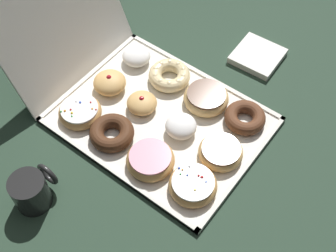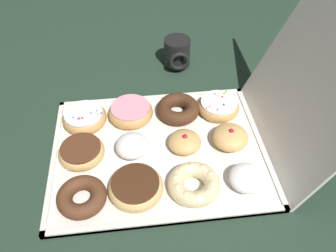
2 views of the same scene
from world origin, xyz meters
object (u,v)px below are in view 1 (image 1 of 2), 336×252
Objects in this scene: donut_box at (161,120)px; chocolate_frosted_donut_5 at (206,98)px; pink_frosted_donut_3 at (150,160)px; napkin_stack at (258,56)px; chocolate_cake_ring_donut_2 at (245,118)px; powdered_filled_donut_4 at (180,127)px; sprinkle_donut_0 at (193,185)px; coffee_mug at (31,191)px; cruller_donut_8 at (169,75)px; powdered_filled_donut_11 at (136,56)px; jelly_filled_donut_7 at (141,104)px; sprinkle_donut_9 at (80,112)px; chocolate_frosted_donut_1 at (221,152)px; jelly_filled_donut_10 at (111,82)px; chocolate_cake_ring_donut_6 at (112,133)px.

donut_box is 0.14m from chocolate_frosted_donut_5.
pink_frosted_donut_3 is 0.49m from napkin_stack.
pink_frosted_donut_3 is at bearing -152.73° from donut_box.
chocolate_cake_ring_donut_2 is 1.34× the size of powdered_filled_donut_4.
powdered_filled_donut_4 reaches higher than sprinkle_donut_0.
chocolate_cake_ring_donut_2 is at bearing -29.20° from coffee_mug.
cruller_donut_8 is at bearing -3.36° from coffee_mug.
powdered_filled_donut_11 is at bearing 130.68° from napkin_stack.
chocolate_cake_ring_donut_2 is 0.25m from napkin_stack.
sprinkle_donut_9 is at bearing 136.06° from jelly_filled_donut_7.
jelly_filled_donut_7 is at bearing 118.27° from chocolate_cake_ring_donut_2.
cruller_donut_8 is 1.43× the size of powdered_filled_donut_11.
chocolate_frosted_donut_1 reaches higher than donut_box.
chocolate_frosted_donut_1 is at bearing -89.21° from jelly_filled_donut_7.
jelly_filled_donut_10 is at bearing 86.32° from jelly_filled_donut_7.
jelly_filled_donut_7 is 0.18m from powdered_filled_donut_11.
donut_box is 5.81× the size of jelly_filled_donut_10.
sprinkle_donut_9 is (-0.12, 0.37, 0.00)m from chocolate_frosted_donut_1.
sprinkle_donut_0 is 1.02× the size of sprinkle_donut_9.
jelly_filled_donut_10 is 0.12m from powdered_filled_donut_11.
chocolate_cake_ring_donut_6 is 1.43× the size of jelly_filled_donut_7.
cruller_donut_8 is at bearing 90.91° from chocolate_cake_ring_donut_2.
powdered_filled_donut_4 reaches higher than chocolate_cake_ring_donut_6.
chocolate_cake_ring_donut_2 is at bearing -70.94° from jelly_filled_donut_10.
powdered_filled_donut_4 is 1.00× the size of powdered_filled_donut_11.
jelly_filled_donut_7 reaches higher than pink_frosted_donut_3.
chocolate_frosted_donut_1 is at bearing -44.86° from pink_frosted_donut_3.
chocolate_cake_ring_donut_6 is at bearing -7.05° from coffee_mug.
pink_frosted_donut_3 is 0.29m from coffee_mug.
sprinkle_donut_9 is at bearing 89.07° from pink_frosted_donut_3.
pink_frosted_donut_3 is 1.48× the size of powdered_filled_donut_11.
jelly_filled_donut_7 is 0.61× the size of napkin_stack.
chocolate_frosted_donut_1 is at bearing -163.93° from napkin_stack.
jelly_filled_donut_7 is 0.78× the size of coffee_mug.
powdered_filled_donut_4 is at bearing -133.74° from cruller_donut_8.
coffee_mug is (-0.36, 0.16, 0.01)m from powdered_filled_donut_4.
sprinkle_donut_0 is 0.12m from pink_frosted_donut_3.
jelly_filled_donut_7 is (-0.00, 0.13, -0.00)m from powdered_filled_donut_4.
donut_box is at bearing -86.81° from jelly_filled_donut_7.
pink_frosted_donut_3 is 1.48× the size of powdered_filled_donut_4.
chocolate_cake_ring_donut_2 is 0.89× the size of chocolate_frosted_donut_5.
chocolate_cake_ring_donut_6 is 0.50m from napkin_stack.
chocolate_cake_ring_donut_6 is at bearing 132.54° from powdered_filled_donut_4.
chocolate_cake_ring_donut_6 is at bearing 88.67° from pink_frosted_donut_3.
powdered_filled_donut_4 is 0.70× the size of chocolate_cake_ring_donut_6.
sprinkle_donut_0 is 0.37m from sprinkle_donut_9.
jelly_filled_donut_7 is at bearing 90.79° from chocolate_frosted_donut_1.
powdered_filled_donut_11 reaches higher than pink_frosted_donut_3.
coffee_mug reaches higher than jelly_filled_donut_10.
chocolate_frosted_donut_5 is 0.34m from sprinkle_donut_9.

